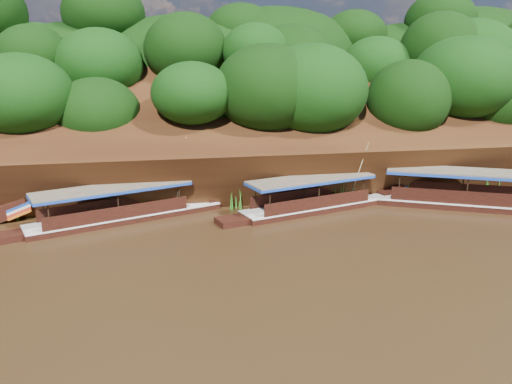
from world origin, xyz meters
TOP-DOWN VIEW (x-y plane):
  - ground at (0.00, 0.00)m, footprint 160.00×160.00m
  - riverbank at (-0.01, 22.73)m, footprint 120.00×30.06m
  - boat_0 at (11.00, 6.22)m, footprint 14.58×8.46m
  - boat_1 at (0.62, 8.35)m, footprint 12.80×5.43m
  - boat_2 at (-11.55, 8.58)m, footprint 13.67×6.63m
  - reeds at (-3.26, 9.72)m, footprint 51.39×2.28m

SIDE VIEW (x-z plane):
  - ground at x=0.00m, z-range 0.00..0.00m
  - boat_2 at x=-11.55m, z-range -2.10..3.09m
  - boat_1 at x=0.62m, z-range -1.89..2.89m
  - boat_0 at x=11.00m, z-range -2.88..3.99m
  - reeds at x=-3.26m, z-range -0.25..2.04m
  - riverbank at x=-0.01m, z-range -7.81..11.59m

